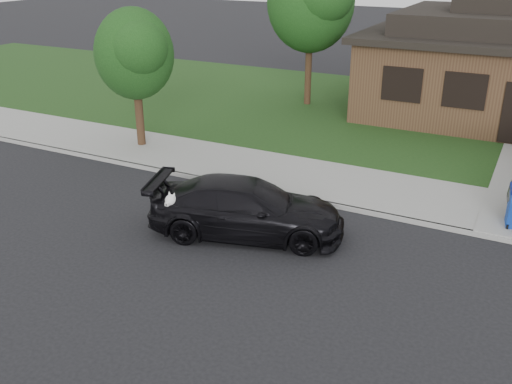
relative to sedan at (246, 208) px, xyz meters
The scene contains 7 objects.
ground 1.74m from the sedan, 42.87° to the right, with size 120.00×120.00×0.00m, color black.
sidewalk 4.13m from the sedan, 73.29° to the left, with size 60.00×3.00×0.12m, color gray.
curb 2.75m from the sedan, 64.04° to the left, with size 60.00×0.12×0.12m, color gray.
lawn 11.98m from the sedan, 84.37° to the left, with size 60.00×13.00×0.13m, color #193814.
sedan is the anchor object (origin of this frame).
tree_0 12.78m from the sedan, 105.01° to the left, with size 3.78×3.60×6.34m.
tree_2 7.84m from the sedan, 147.06° to the left, with size 2.73×2.60×4.59m.
Camera 1 is at (4.68, -9.81, 6.40)m, focal length 40.00 mm.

